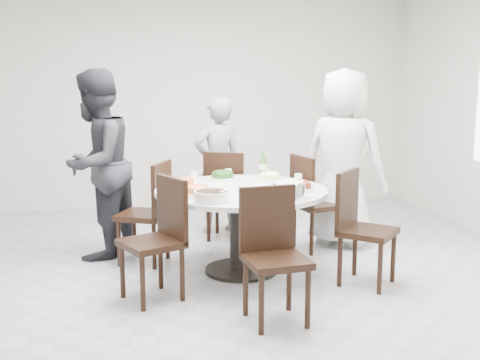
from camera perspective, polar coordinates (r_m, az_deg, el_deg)
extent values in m
cube|color=#A4A5A9|center=(5.22, -1.25, -9.40)|extent=(6.00, 6.00, 0.01)
cube|color=silver|center=(7.90, -5.19, 7.56)|extent=(6.00, 0.01, 2.80)
cube|color=silver|center=(2.07, 13.51, 0.27)|extent=(6.00, 0.01, 2.80)
cylinder|color=white|center=(5.32, 0.11, -4.82)|extent=(1.50, 1.50, 0.75)
cube|color=black|center=(6.03, 7.41, -2.13)|extent=(0.50, 0.50, 0.95)
cube|color=black|center=(6.36, -1.13, -1.41)|extent=(0.56, 0.56, 0.95)
cube|color=black|center=(5.62, -9.18, -3.07)|extent=(0.56, 0.56, 0.95)
cube|color=black|center=(4.70, -8.42, -5.69)|extent=(0.56, 0.56, 0.95)
cube|color=black|center=(4.24, 3.46, -7.34)|extent=(0.46, 0.46, 0.95)
cube|color=black|center=(5.08, 12.04, -4.58)|extent=(0.59, 0.59, 0.95)
imported|color=silver|center=(6.16, 9.79, 2.04)|extent=(1.02, 1.03, 1.79)
imported|color=black|center=(6.59, -2.15, 1.41)|extent=(0.62, 0.48, 1.50)
imported|color=black|center=(5.84, -13.48, 1.46)|extent=(1.00, 1.08, 1.79)
cylinder|color=white|center=(5.67, -1.67, 0.34)|extent=(0.26, 0.26, 0.07)
cylinder|color=white|center=(5.59, 2.83, 0.20)|extent=(0.25, 0.25, 0.07)
cylinder|color=white|center=(5.32, -5.39, -0.36)|extent=(0.24, 0.24, 0.06)
cylinder|color=white|center=(5.17, 5.64, -0.66)|extent=(0.26, 0.26, 0.06)
cylinder|color=white|center=(4.95, -4.07, -1.09)|extent=(0.27, 0.27, 0.07)
cylinder|color=silver|center=(4.85, 4.66, -1.07)|extent=(0.27, 0.27, 0.11)
cylinder|color=white|center=(4.71, -2.70, -1.56)|extent=(0.28, 0.28, 0.09)
cylinder|color=#38752F|center=(5.77, 2.21, 1.43)|extent=(0.07, 0.07, 0.25)
cylinder|color=white|center=(5.78, -1.42, 0.60)|extent=(0.07, 0.07, 0.08)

